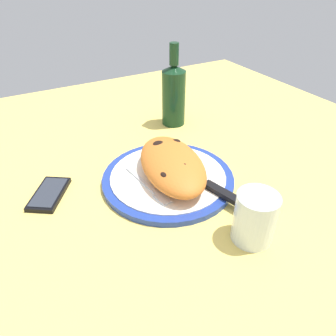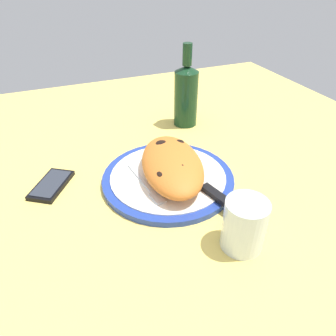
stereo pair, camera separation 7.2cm
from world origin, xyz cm
name	(u,v)px [view 2 (the right image)]	position (x,y,z in cm)	size (l,w,h in cm)	color
ground_plane	(168,186)	(0.00, 0.00, -1.50)	(150.00, 150.00, 3.00)	#EACC60
plate	(168,178)	(0.00, 0.00, 0.81)	(30.92, 30.92, 1.68)	#233D99
calzone	(172,165)	(0.47, 0.81, 4.75)	(27.07, 18.38, 6.09)	orange
fork	(148,186)	(2.54, -5.92, 1.88)	(16.45, 3.80, 0.40)	silver
knife	(211,191)	(9.74, 5.99, 2.18)	(23.28, 7.84, 1.20)	silver
smartphone	(51,185)	(-8.05, -25.79, 0.56)	(12.92, 11.46, 1.16)	black
water_glass	(244,227)	(23.24, 5.04, 4.41)	(7.68, 7.68, 10.07)	silver
wine_bottle	(186,94)	(-25.85, 16.40, 9.70)	(7.12, 7.12, 24.38)	#14381E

